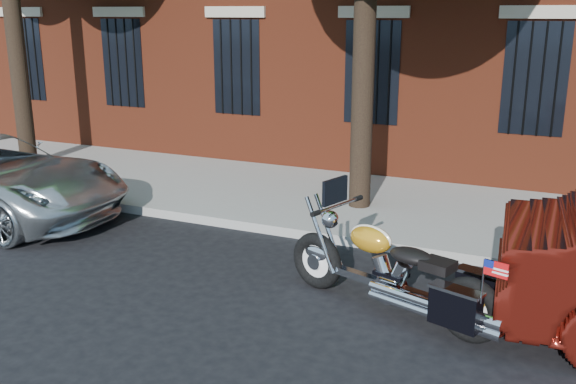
% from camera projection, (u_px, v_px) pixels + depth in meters
% --- Properties ---
extents(ground, '(120.00, 120.00, 0.00)m').
position_uv_depth(ground, '(257.00, 268.00, 8.69)').
color(ground, black).
rests_on(ground, ground).
extents(curb, '(40.00, 0.16, 0.15)m').
position_uv_depth(curb, '(298.00, 232.00, 9.88)').
color(curb, gray).
rests_on(curb, ground).
extents(sidewalk, '(40.00, 3.60, 0.15)m').
position_uv_depth(sidewalk, '(339.00, 201.00, 11.53)').
color(sidewalk, gray).
rests_on(sidewalk, ground).
extents(motorcycle, '(2.70, 1.41, 1.47)m').
position_uv_depth(motorcycle, '(398.00, 276.00, 7.18)').
color(motorcycle, black).
rests_on(motorcycle, ground).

